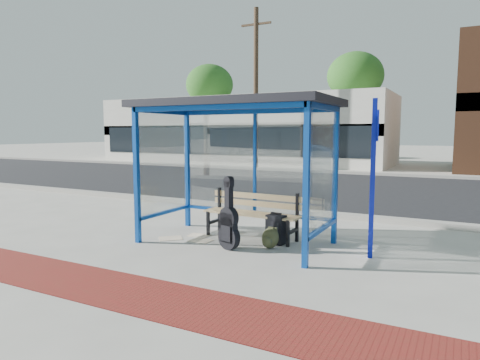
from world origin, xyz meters
The scene contains 19 objects.
ground centered at (0.00, 0.00, 0.00)m, with size 120.00×120.00×0.00m, color #B2ADA0.
brick_paver_strip centered at (0.00, -2.60, 0.01)m, with size 60.00×1.00×0.01m, color maroon.
curb_near centered at (0.00, 2.90, 0.06)m, with size 60.00×0.25×0.12m, color gray.
street_asphalt centered at (0.00, 8.00, 0.00)m, with size 60.00×10.00×0.00m, color black.
curb_far centered at (0.00, 13.10, 0.06)m, with size 60.00×0.25×0.12m, color gray.
far_sidewalk centered at (0.00, 15.00, 0.00)m, with size 60.00×4.00×0.01m, color #B2ADA0.
bus_shelter centered at (0.00, 0.07, 2.07)m, with size 3.30×1.80×2.42m.
storefront_white centered at (-9.00, 17.99, 2.00)m, with size 18.00×6.04×4.00m.
tree_left centered at (-14.00, 22.00, 5.45)m, with size 3.60×3.60×7.03m.
tree_mid centered at (-3.00, 22.00, 5.45)m, with size 3.60×3.60×7.03m.
utility_pole_west centered at (-6.00, 13.40, 4.11)m, with size 1.60×0.24×8.00m.
bench centered at (0.10, 0.46, 0.48)m, with size 1.81×0.51×0.85m.
guitar_bag centered at (0.10, -0.42, 0.41)m, with size 0.43×0.24×1.12m.
suitcase centered at (0.64, 0.25, 0.25)m, with size 0.34×0.25×0.54m.
backpack centered at (0.67, -0.06, 0.17)m, with size 0.31×0.29×0.35m.
sign_post centered at (2.22, 0.17, 1.34)m, with size 0.13×0.29×2.38m.
newspaper_a centered at (-0.61, -0.17, 0.00)m, with size 0.38×0.30×0.01m, color white.
newspaper_b centered at (-1.17, -0.28, 0.00)m, with size 0.40×0.32×0.01m, color white.
newspaper_c centered at (-0.85, 0.14, 0.00)m, with size 0.36×0.29×0.01m, color white.
Camera 1 is at (3.38, -6.32, 1.89)m, focal length 32.00 mm.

